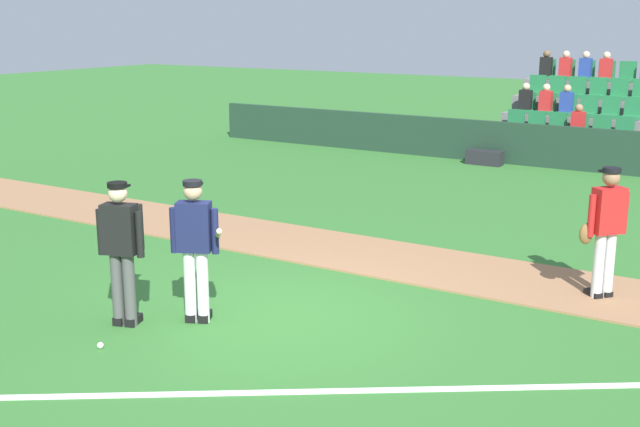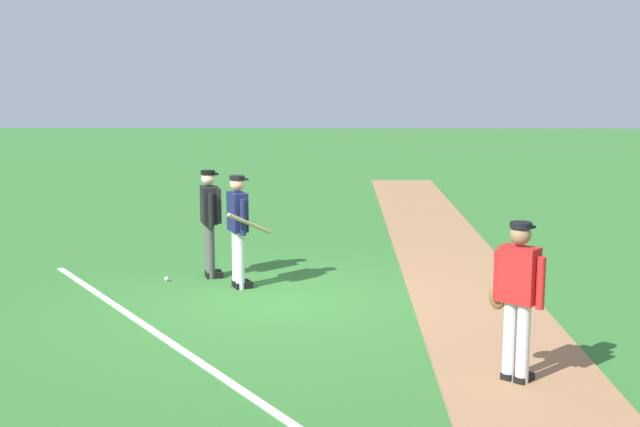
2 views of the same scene
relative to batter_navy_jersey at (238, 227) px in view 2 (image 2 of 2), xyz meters
The scene contains 7 objects.
ground_plane 1.39m from the batter_navy_jersey, 42.21° to the left, with size 80.00×80.00×0.00m, color #33702D.
infield_dirt_path 3.73m from the batter_navy_jersey, 78.23° to the left, with size 28.00×1.85×0.03m, color #9E704C.
foul_line_chalk 3.86m from the batter_navy_jersey, ahead, with size 12.00×0.10×0.01m, color white.
batter_navy_jersey is the anchor object (origin of this frame).
umpire_home_plate 0.86m from the batter_navy_jersey, 141.67° to the right, with size 0.57×0.40×1.76m.
runner_red_jersey 5.25m from the batter_navy_jersey, 40.77° to the left, with size 0.54×0.52×1.76m.
baseball 1.58m from the batter_navy_jersey, 107.99° to the right, with size 0.07×0.07×0.07m, color white.
Camera 2 is at (11.76, 0.85, 3.27)m, focal length 46.53 mm.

